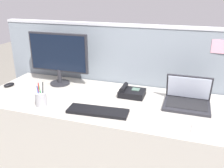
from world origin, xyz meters
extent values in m
cube|color=#ADA89E|center=(0.00, 0.00, 0.37)|extent=(2.10, 0.78, 0.73)
cube|color=gray|center=(0.00, 0.43, 0.63)|extent=(2.44, 0.06, 1.25)
cube|color=#B7BAC1|center=(0.00, 0.43, 1.26)|extent=(2.44, 0.07, 0.02)
cube|color=yellow|center=(-0.61, 0.40, 0.96)|extent=(0.09, 0.01, 0.10)
cube|color=pink|center=(0.77, 0.40, 1.13)|extent=(0.11, 0.01, 0.11)
cylinder|color=#232328|center=(-0.56, 0.20, 0.74)|extent=(0.18, 0.18, 0.02)
cylinder|color=#232328|center=(-0.56, 0.20, 0.81)|extent=(0.04, 0.04, 0.12)
cube|color=#232328|center=(-0.56, 0.21, 1.03)|extent=(0.56, 0.03, 0.35)
cube|color=black|center=(-0.56, 0.20, 1.03)|extent=(0.53, 0.01, 0.32)
cube|color=#232328|center=(0.58, 0.07, 0.74)|extent=(0.33, 0.27, 0.02)
cube|color=black|center=(0.58, 0.08, 0.75)|extent=(0.29, 0.20, 0.00)
cube|color=#232328|center=(0.58, 0.17, 0.85)|extent=(0.33, 0.08, 0.20)
cube|color=silver|center=(0.58, 0.17, 0.85)|extent=(0.31, 0.06, 0.18)
cube|color=black|center=(0.14, 0.14, 0.76)|extent=(0.20, 0.17, 0.05)
cube|color=#4C6B5B|center=(0.17, 0.16, 0.79)|extent=(0.06, 0.06, 0.01)
cylinder|color=black|center=(0.07, 0.14, 0.80)|extent=(0.04, 0.15, 0.04)
cube|color=black|center=(-0.02, -0.22, 0.74)|extent=(0.44, 0.17, 0.02)
ellipsoid|color=black|center=(-0.96, 0.00, 0.75)|extent=(0.09, 0.11, 0.03)
cylinder|color=#99999E|center=(-0.46, -0.25, 0.78)|extent=(0.08, 0.08, 0.10)
cylinder|color=blue|center=(-0.47, -0.26, 0.83)|extent=(0.01, 0.01, 0.12)
cylinder|color=red|center=(-0.47, -0.26, 0.84)|extent=(0.02, 0.01, 0.14)
cylinder|color=#238438|center=(-0.46, -0.25, 0.84)|extent=(0.02, 0.01, 0.13)
cylinder|color=black|center=(-0.44, -0.24, 0.85)|extent=(0.01, 0.02, 0.14)
cube|color=silver|center=(0.66, -0.24, 0.74)|extent=(0.08, 0.15, 0.01)
camera|label=1|loc=(0.57, -1.67, 1.55)|focal=39.44mm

